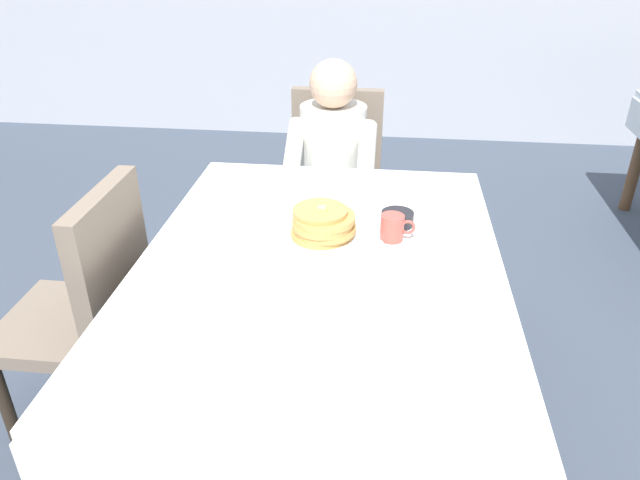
{
  "coord_description": "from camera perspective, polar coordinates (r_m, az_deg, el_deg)",
  "views": [
    {
      "loc": [
        0.18,
        -1.55,
        1.67
      ],
      "look_at": [
        -0.0,
        0.04,
        0.79
      ],
      "focal_mm": 33.57,
      "sensor_mm": 36.0,
      "label": 1
    }
  ],
  "objects": [
    {
      "name": "dining_table_main",
      "position": [
        1.86,
        -0.02,
        -4.31
      ],
      "size": [
        1.12,
        1.52,
        0.74
      ],
      "color": "white",
      "rests_on": "ground"
    },
    {
      "name": "bowl_butter",
      "position": [
        2.03,
        7.38,
        2.06
      ],
      "size": [
        0.11,
        0.11,
        0.04
      ],
      "primitive_type": "cylinder",
      "color": "black",
      "rests_on": "dining_table_main"
    },
    {
      "name": "fork_left_of_plate",
      "position": [
        1.93,
        -5.5,
        0.01
      ],
      "size": [
        0.02,
        0.18,
        0.0
      ],
      "primitive_type": "cube",
      "rotation": [
        0.0,
        0.0,
        1.51
      ],
      "color": "silver",
      "rests_on": "dining_table_main"
    },
    {
      "name": "ground_plane",
      "position": [
        2.28,
        -0.02,
        -18.1
      ],
      "size": [
        14.0,
        14.0,
        0.0
      ],
      "primitive_type": "plane",
      "color": "#3D4756"
    },
    {
      "name": "cup_coffee",
      "position": [
        1.92,
        6.94,
        1.19
      ],
      "size": [
        0.11,
        0.08,
        0.08
      ],
      "color": "#B24C42",
      "rests_on": "dining_table_main"
    },
    {
      "name": "chair_diner",
      "position": [
        2.96,
        1.43,
        6.19
      ],
      "size": [
        0.44,
        0.45,
        0.93
      ],
      "rotation": [
        0.0,
        0.0,
        3.14
      ],
      "color": "#7A6B5B",
      "rests_on": "ground"
    },
    {
      "name": "syrup_pitcher",
      "position": [
        2.02,
        -7.19,
        2.47
      ],
      "size": [
        0.08,
        0.08,
        0.07
      ],
      "color": "silver",
      "rests_on": "dining_table_main"
    },
    {
      "name": "diner_person",
      "position": [
        2.76,
        1.16,
        7.6
      ],
      "size": [
        0.4,
        0.43,
        1.12
      ],
      "rotation": [
        0.0,
        0.0,
        3.14
      ],
      "color": "silver",
      "rests_on": "ground"
    },
    {
      "name": "knife_right_of_plate",
      "position": [
        1.89,
        5.84,
        -0.62
      ],
      "size": [
        0.02,
        0.2,
        0.0
      ],
      "primitive_type": "cube",
      "rotation": [
        0.0,
        0.0,
        1.59
      ],
      "color": "silver",
      "rests_on": "dining_table_main"
    },
    {
      "name": "plate_breakfast",
      "position": [
        1.92,
        0.18,
        0.13
      ],
      "size": [
        0.28,
        0.28,
        0.02
      ],
      "primitive_type": "cylinder",
      "color": "white",
      "rests_on": "dining_table_main"
    },
    {
      "name": "chair_left_side",
      "position": [
        2.14,
        -21.03,
        -5.44
      ],
      "size": [
        0.45,
        0.44,
        0.93
      ],
      "rotation": [
        0.0,
        0.0,
        1.57
      ],
      "color": "#7A6B5B",
      "rests_on": "ground"
    },
    {
      "name": "breakfast_stack",
      "position": [
        1.89,
        0.22,
        1.59
      ],
      "size": [
        0.21,
        0.21,
        0.1
      ],
      "color": "tan",
      "rests_on": "plate_breakfast"
    },
    {
      "name": "spoon_near_edge",
      "position": [
        1.61,
        -0.29,
        -6.17
      ],
      "size": [
        0.15,
        0.04,
        0.0
      ],
      "primitive_type": "cube",
      "rotation": [
        0.0,
        0.0,
        -0.16
      ],
      "color": "silver",
      "rests_on": "dining_table_main"
    },
    {
      "name": "napkin_folded",
      "position": [
        1.83,
        -9.54,
        -1.92
      ],
      "size": [
        0.17,
        0.12,
        0.01
      ],
      "primitive_type": "cube",
      "rotation": [
        0.0,
        0.0,
        -0.03
      ],
      "color": "white",
      "rests_on": "dining_table_main"
    }
  ]
}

